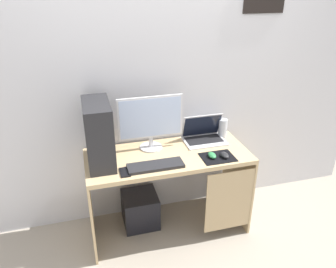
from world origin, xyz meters
TOP-DOWN VIEW (x-y plane):
  - ground_plane at (0.00, 0.00)m, footprint 8.00×8.00m
  - wall_back at (0.00, 0.32)m, footprint 4.00×0.05m
  - desk at (0.02, -0.01)m, footprint 1.31×0.56m
  - pc_tower at (-0.52, 0.02)m, footprint 0.19×0.41m
  - monitor at (-0.11, 0.14)m, footprint 0.52×0.19m
  - laptop at (0.36, 0.16)m, footprint 0.35×0.24m
  - speaker at (0.55, 0.19)m, footprint 0.07×0.07m
  - keyboard at (-0.14, -0.16)m, footprint 0.42×0.14m
  - mousepad at (0.36, -0.15)m, footprint 0.26×0.20m
  - mouse_left at (0.32, -0.14)m, footprint 0.06×0.10m
  - mouse_right at (0.41, -0.17)m, footprint 0.06×0.10m
  - cell_phone at (-0.37, -0.18)m, footprint 0.07×0.13m
  - subwoofer at (-0.23, 0.10)m, footprint 0.30×0.30m

SIDE VIEW (x-z plane):
  - ground_plane at x=0.00m, z-range 0.00..0.00m
  - subwoofer at x=-0.23m, z-range 0.00..0.30m
  - desk at x=0.02m, z-range 0.21..0.94m
  - mousepad at x=0.36m, z-range 0.73..0.73m
  - cell_phone at x=-0.37m, z-range 0.73..0.74m
  - keyboard at x=-0.14m, z-range 0.73..0.75m
  - mouse_left at x=0.32m, z-range 0.73..0.77m
  - mouse_right at x=0.41m, z-range 0.73..0.77m
  - laptop at x=0.36m, z-range 0.66..0.89m
  - speaker at x=0.55m, z-range 0.73..0.89m
  - pc_tower at x=-0.52m, z-range 0.73..1.21m
  - monitor at x=-0.11m, z-range 0.75..1.19m
  - wall_back at x=0.00m, z-range 0.00..2.60m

